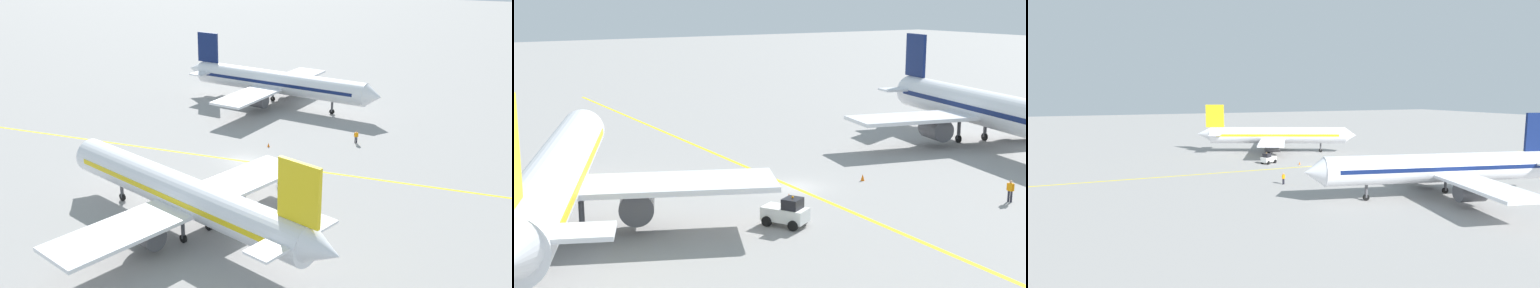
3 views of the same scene
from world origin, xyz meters
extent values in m
plane|color=gray|center=(0.00, 0.00, 0.00)|extent=(400.00, 400.00, 0.00)
cube|color=yellow|center=(0.00, 0.00, 0.00)|extent=(2.92, 119.98, 0.01)
cylinder|color=white|center=(-18.72, -0.83, 3.80)|extent=(15.04, 29.02, 3.60)
cone|color=white|center=(-12.39, 14.08, 3.80)|extent=(4.09, 3.55, 3.42)
cone|color=white|center=(-25.17, -16.02, 4.10)|extent=(3.99, 3.96, 3.06)
cube|color=yellow|center=(-18.72, -0.83, 3.95)|extent=(13.90, 26.27, 0.50)
cube|color=white|center=(-19.11, -1.75, 3.08)|extent=(27.81, 15.73, 0.36)
cylinder|color=#4C4C51|center=(-23.71, 0.20, 1.83)|extent=(3.28, 3.81, 2.20)
cylinder|color=#4C4C51|center=(-14.51, -3.71, 1.83)|extent=(3.28, 3.81, 2.20)
cube|color=yellow|center=(-24.19, -13.72, 8.10)|extent=(1.89, 3.82, 5.00)
cube|color=white|center=(-24.00, -13.26, 4.20)|extent=(9.22, 5.73, 0.24)
cylinder|color=#4C4C51|center=(-14.97, 8.00, 1.40)|extent=(0.36, 0.36, 2.00)
cylinder|color=black|center=(-14.97, 8.00, 0.40)|extent=(0.57, 0.85, 0.80)
cylinder|color=#4C4C51|center=(-20.97, -2.05, 1.40)|extent=(0.36, 0.36, 2.00)
cylinder|color=black|center=(-20.97, -2.05, 0.40)|extent=(0.57, 0.85, 0.80)
cylinder|color=#4C4C51|center=(-18.03, -3.30, 1.40)|extent=(0.36, 0.36, 2.00)
cylinder|color=black|center=(-18.03, -3.30, 0.40)|extent=(0.57, 0.85, 0.80)
cylinder|color=white|center=(25.50, 3.54, 3.80)|extent=(10.03, 30.07, 3.60)
cone|color=white|center=(21.98, -12.28, 3.80)|extent=(3.86, 3.09, 3.42)
cube|color=#0F1E51|center=(25.50, 3.54, 3.95)|extent=(9.42, 27.15, 0.50)
cube|color=white|center=(25.72, 4.51, 3.08)|extent=(28.46, 11.16, 0.36)
cylinder|color=#4C4C51|center=(30.60, 3.43, 1.83)|extent=(2.84, 3.60, 2.20)
cylinder|color=#4C4C51|center=(20.84, 5.60, 1.83)|extent=(2.84, 3.60, 2.20)
cube|color=#0F1E51|center=(28.54, 17.20, 8.10)|extent=(1.22, 3.98, 5.00)
cube|color=white|center=(28.43, 16.72, 4.20)|extent=(9.31, 4.30, 0.24)
cylinder|color=#4C4C51|center=(23.42, -5.83, 1.40)|extent=(0.36, 0.36, 2.00)
cylinder|color=black|center=(23.42, -5.83, 0.40)|extent=(0.45, 0.84, 0.80)
cylinder|color=#4C4C51|center=(27.50, 5.14, 1.40)|extent=(0.36, 0.36, 2.00)
cylinder|color=black|center=(27.50, 5.14, 0.40)|extent=(0.45, 0.84, 0.80)
cylinder|color=#4C4C51|center=(24.37, 5.84, 1.40)|extent=(0.36, 0.36, 2.00)
cylinder|color=black|center=(24.37, 5.84, 0.40)|extent=(0.45, 0.84, 0.80)
cube|color=white|center=(-5.79, -7.80, 0.80)|extent=(2.79, 3.35, 0.90)
cube|color=black|center=(-5.51, -8.28, 1.60)|extent=(1.65, 1.59, 0.70)
sphere|color=orange|center=(-5.51, -8.28, 2.03)|extent=(0.16, 0.16, 0.16)
cylinder|color=black|center=(-4.65, -8.28, 0.35)|extent=(0.56, 0.73, 0.70)
cylinder|color=black|center=(-5.95, -9.02, 0.35)|extent=(0.56, 0.73, 0.70)
cylinder|color=black|center=(-5.62, -6.58, 0.35)|extent=(0.56, 0.73, 0.70)
cylinder|color=black|center=(-6.92, -7.32, 0.35)|extent=(0.56, 0.73, 0.70)
cylinder|color=#23232D|center=(11.34, -11.76, 0.42)|extent=(0.16, 0.16, 0.85)
cylinder|color=#23232D|center=(11.40, -11.94, 0.42)|extent=(0.16, 0.16, 0.85)
cube|color=orange|center=(11.37, -11.85, 1.15)|extent=(0.33, 0.41, 0.60)
cylinder|color=orange|center=(11.29, -11.62, 1.15)|extent=(0.10, 0.10, 0.55)
cylinder|color=orange|center=(11.45, -12.08, 1.15)|extent=(0.10, 0.10, 0.55)
sphere|color=tan|center=(11.37, -11.85, 1.57)|extent=(0.22, 0.22, 0.22)
cone|color=orange|center=(-2.35, -2.97, 0.28)|extent=(0.32, 0.32, 0.55)
cone|color=orange|center=(6.00, -1.26, 0.28)|extent=(0.32, 0.32, 0.55)
camera|label=1|loc=(-64.48, -24.54, 26.93)|focal=42.00mm
camera|label=2|loc=(-30.24, -45.86, 14.94)|focal=50.00mm
camera|label=3|loc=(63.67, -33.37, 13.08)|focal=28.00mm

